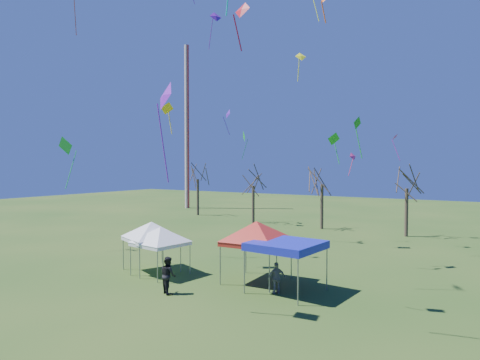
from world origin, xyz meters
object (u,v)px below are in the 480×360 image
object	(u,v)px
tree_1	(253,172)
tent_white_west	(160,230)
tree_0	(198,166)
tree_2	(322,168)
person_grey	(277,278)
tent_red	(257,225)
radio_mast	(187,127)
person_dark	(168,275)
tent_white_mid	(151,225)
tree_3	(407,171)
tent_blue	(286,246)

from	to	relation	value
tree_1	tent_white_west	world-z (taller)	tree_1
tree_0	tree_2	xyz separation A→B (m)	(18.48, -3.01, -0.20)
person_grey	tent_white_west	bearing A→B (deg)	-41.46
tent_white_west	person_grey	xyz separation A→B (m)	(7.67, 0.36, -1.90)
tree_2	tent_red	size ratio (longest dim) A/B	1.80
radio_mast	person_dark	xyz separation A→B (m)	(27.04, -35.07, -11.55)
tent_white_mid	tree_1	bearing A→B (deg)	104.26
tree_3	tree_1	bearing A→B (deg)	177.94
tree_1	tree_3	world-z (taller)	tree_3
tree_2	tent_white_mid	xyz separation A→B (m)	(-2.63, -22.41, -3.41)
tent_blue	tree_1	bearing A→B (deg)	123.77
tree_0	person_dark	distance (m)	35.15
tree_3	person_grey	bearing A→B (deg)	-95.70
tent_white_mid	tent_blue	bearing A→B (deg)	2.68
person_dark	tent_blue	bearing A→B (deg)	-118.97
tent_white_west	tent_white_mid	world-z (taller)	tent_white_mid
tent_white_mid	person_dark	size ratio (longest dim) A/B	1.96
tree_1	tent_white_west	xyz separation A→B (m)	(6.91, -23.13, -3.08)
tent_blue	person_grey	distance (m)	1.72
tree_0	tent_white_west	world-z (taller)	tree_0
tent_white_west	tent_blue	world-z (taller)	tent_white_west
radio_mast	tree_3	distance (m)	36.04
tree_2	tent_blue	bearing A→B (deg)	-73.57
tent_red	tent_white_mid	bearing A→B (deg)	-169.70
tree_2	tent_white_mid	bearing A→B (deg)	-96.70
tree_1	tree_2	size ratio (longest dim) A/B	0.92
tree_1	person_dark	bearing A→B (deg)	-69.13
tent_white_mid	tent_blue	world-z (taller)	tent_white_mid
tree_1	tree_2	world-z (taller)	tree_2
tent_blue	radio_mast	bearing A→B (deg)	135.46
tree_3	person_dark	world-z (taller)	tree_3
tent_white_west	tent_blue	distance (m)	8.02
tree_0	person_grey	distance (m)	35.93
tree_2	tent_red	distance (m)	21.80
tent_white_mid	person_dark	xyz separation A→B (m)	(4.04, -3.04, -1.93)
tree_2	tent_white_west	xyz separation A→B (m)	(-1.49, -22.86, -3.58)
person_dark	tree_1	bearing A→B (deg)	-42.39
tree_0	tree_2	distance (m)	18.72
tent_white_west	tent_red	xyz separation A→B (m)	(5.72, 1.69, 0.52)
tree_2	tent_white_mid	world-z (taller)	tree_2
tent_white_mid	tent_red	size ratio (longest dim) A/B	0.83
tree_3	tent_white_west	world-z (taller)	tree_3
radio_mast	tent_blue	world-z (taller)	radio_mast
radio_mast	person_grey	bearing A→B (deg)	-45.27
tree_1	person_dark	distance (m)	27.95
tent_white_west	tent_blue	xyz separation A→B (m)	(7.97, 0.87, -0.28)
tree_0	tree_3	distance (m)	27.09
person_dark	tree_0	bearing A→B (deg)	-28.31
tree_2	tree_3	distance (m)	8.41
tree_0	person_grey	world-z (taller)	tree_0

